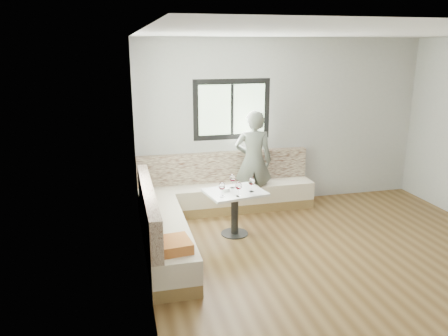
# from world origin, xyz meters

# --- Properties ---
(room) EXTENTS (5.01, 5.01, 2.81)m
(room) POSITION_xyz_m (-0.08, 0.08, 1.41)
(room) COLOR brown
(room) RESTS_ON ground
(banquette) EXTENTS (2.90, 2.80, 0.95)m
(banquette) POSITION_xyz_m (-1.59, 1.62, 0.33)
(banquette) COLOR olive
(banquette) RESTS_ON ground
(table) EXTENTS (0.91, 0.77, 0.66)m
(table) POSITION_xyz_m (-1.18, 1.25, 0.50)
(table) COLOR black
(table) RESTS_ON ground
(person) EXTENTS (0.69, 0.53, 1.68)m
(person) POSITION_xyz_m (-0.62, 2.15, 0.84)
(person) COLOR #61665B
(person) RESTS_ON ground
(olive_ramekin) EXTENTS (0.11, 0.11, 0.04)m
(olive_ramekin) POSITION_xyz_m (-1.30, 1.29, 0.69)
(olive_ramekin) COLOR white
(olive_ramekin) RESTS_ON table
(wine_glass_a) EXTENTS (0.09, 0.09, 0.20)m
(wine_glass_a) POSITION_xyz_m (-1.41, 1.07, 0.81)
(wine_glass_a) COLOR white
(wine_glass_a) RESTS_ON table
(wine_glass_b) EXTENTS (0.09, 0.09, 0.20)m
(wine_glass_b) POSITION_xyz_m (-1.19, 1.02, 0.81)
(wine_glass_b) COLOR white
(wine_glass_b) RESTS_ON table
(wine_glass_c) EXTENTS (0.09, 0.09, 0.20)m
(wine_glass_c) POSITION_xyz_m (-0.96, 1.17, 0.81)
(wine_glass_c) COLOR white
(wine_glass_c) RESTS_ON table
(wine_glass_d) EXTENTS (0.09, 0.09, 0.20)m
(wine_glass_d) POSITION_xyz_m (-1.18, 1.40, 0.81)
(wine_glass_d) COLOR white
(wine_glass_d) RESTS_ON table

